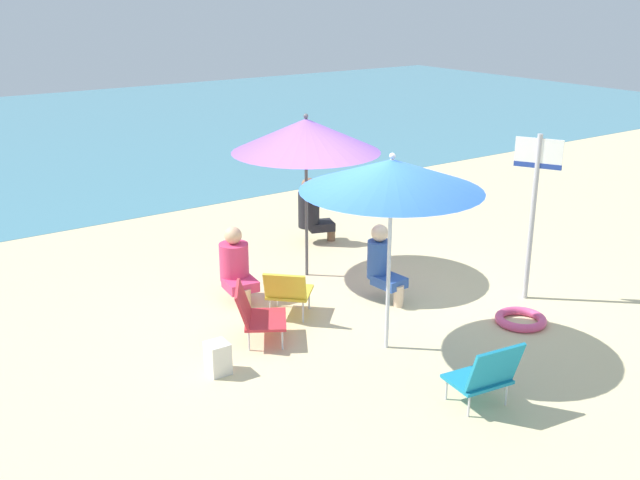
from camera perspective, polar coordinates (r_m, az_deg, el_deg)
ground_plane at (r=8.37m, az=2.71°, el=-6.09°), size 40.00×40.00×0.00m
sea_water at (r=19.93m, az=-21.00°, el=7.46°), size 40.00×16.00×0.01m
umbrella_blue at (r=7.12m, az=5.56°, el=5.00°), size 1.79×1.79×2.05m
umbrella_purple at (r=9.09m, az=-1.09°, el=8.06°), size 1.84×1.84×2.09m
beach_chair_a at (r=8.26m, az=-2.49°, el=-3.91°), size 0.72×0.72×0.60m
beach_chair_b at (r=7.76m, az=-5.00°, el=-5.61°), size 0.72×0.73×0.61m
beach_chair_c at (r=6.70m, az=12.68°, el=-10.05°), size 0.58×0.56×0.66m
person_a at (r=8.74m, az=4.83°, el=-1.73°), size 0.31×0.54×0.92m
person_b at (r=8.77m, az=-6.53°, el=-1.89°), size 0.39×0.57×0.89m
person_c at (r=10.66m, az=-0.62°, el=2.29°), size 0.54×0.41×0.97m
warning_sign at (r=8.82m, az=16.24°, el=3.54°), size 0.27×0.49×1.99m
swim_ring at (r=8.53m, az=15.22°, el=-5.93°), size 0.57×0.57×0.10m
beach_bag at (r=7.26m, az=-7.89°, el=-9.00°), size 0.21×0.22×0.32m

